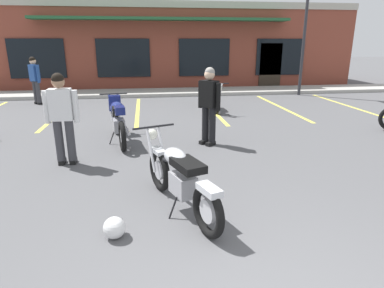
# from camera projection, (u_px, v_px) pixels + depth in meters

# --- Properties ---
(ground_plane) EXTENTS (80.00, 80.00, 0.00)m
(ground_plane) POSITION_uv_depth(u_px,v_px,m) (199.00, 162.00, 6.28)
(ground_plane) COLOR #515154
(sidewalk_kerb) EXTENTS (22.00, 1.80, 0.14)m
(sidewalk_kerb) POSITION_uv_depth(u_px,v_px,m) (167.00, 92.00, 14.39)
(sidewalk_kerb) COLOR #A8A59E
(sidewalk_kerb) RESTS_ON ground_plane
(brick_storefront_building) EXTENTS (18.78, 6.12, 3.93)m
(brick_storefront_building) POSITION_uv_depth(u_px,v_px,m) (161.00, 45.00, 17.72)
(brick_storefront_building) COLOR brown
(brick_storefront_building) RESTS_ON ground_plane
(painted_stall_lines) EXTENTS (12.38, 4.80, 0.01)m
(painted_stall_lines) POSITION_uv_depth(u_px,v_px,m) (175.00, 110.00, 11.01)
(painted_stall_lines) COLOR #DBCC4C
(painted_stall_lines) RESTS_ON ground_plane
(motorcycle_foreground_classic) EXTENTS (1.04, 2.02, 0.98)m
(motorcycle_foreground_classic) POSITION_uv_depth(u_px,v_px,m) (180.00, 177.00, 4.40)
(motorcycle_foreground_classic) COLOR black
(motorcycle_foreground_classic) RESTS_ON ground_plane
(motorcycle_black_cruiser) EXTENTS (0.77, 2.10, 0.98)m
(motorcycle_black_cruiser) POSITION_uv_depth(u_px,v_px,m) (118.00, 118.00, 7.51)
(motorcycle_black_cruiser) COLOR black
(motorcycle_black_cruiser) RESTS_ON ground_plane
(motorcycle_silver_naked) EXTENTS (0.66, 2.11, 0.98)m
(motorcycle_silver_naked) POSITION_uv_depth(u_px,v_px,m) (211.00, 96.00, 10.99)
(motorcycle_silver_naked) COLOR black
(motorcycle_silver_naked) RESTS_ON ground_plane
(person_in_black_shirt) EXTENTS (0.45, 0.53, 1.68)m
(person_in_black_shirt) POSITION_uv_depth(u_px,v_px,m) (209.00, 102.00, 7.10)
(person_in_black_shirt) COLOR black
(person_in_black_shirt) RESTS_ON ground_plane
(person_in_shorts_foreground) EXTENTS (0.49, 0.50, 1.68)m
(person_in_shorts_foreground) POSITION_uv_depth(u_px,v_px,m) (35.00, 78.00, 11.76)
(person_in_shorts_foreground) COLOR black
(person_in_shorts_foreground) RESTS_ON ground_plane
(person_by_back_row) EXTENTS (0.60, 0.28, 1.68)m
(person_by_back_row) POSITION_uv_depth(u_px,v_px,m) (62.00, 114.00, 5.90)
(person_by_back_row) COLOR black
(person_by_back_row) RESTS_ON ground_plane
(helmet_on_pavement) EXTENTS (0.26, 0.26, 0.26)m
(helmet_on_pavement) POSITION_uv_depth(u_px,v_px,m) (114.00, 228.00, 3.83)
(helmet_on_pavement) COLOR silver
(helmet_on_pavement) RESTS_ON ground_plane
(parking_lot_lamp_post) EXTENTS (0.24, 0.76, 5.07)m
(parking_lot_lamp_post) POSITION_uv_depth(u_px,v_px,m) (308.00, 12.00, 13.03)
(parking_lot_lamp_post) COLOR #2D2D33
(parking_lot_lamp_post) RESTS_ON ground_plane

